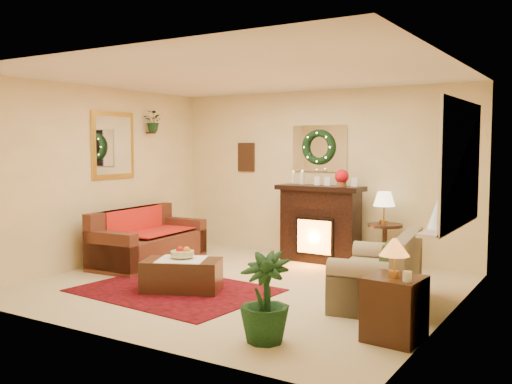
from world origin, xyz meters
The scene contains 31 objects.
floor centered at (0.00, 0.00, 0.00)m, with size 5.00×5.00×0.00m, color beige.
ceiling centered at (0.00, 0.00, 2.60)m, with size 5.00×5.00×0.00m, color white.
wall_back centered at (0.00, 2.25, 1.30)m, with size 5.00×5.00×0.00m, color #EFD88C.
wall_front centered at (0.00, -2.25, 1.30)m, with size 5.00×5.00×0.00m, color #EFD88C.
wall_left centered at (-2.50, 0.00, 1.30)m, with size 4.50×4.50×0.00m, color #EFD88C.
wall_right centered at (2.50, 0.00, 1.30)m, with size 4.50×4.50×0.00m, color #EFD88C.
area_rug centered at (-0.55, -0.63, 0.01)m, with size 2.22×1.66×0.01m, color #5F0D04.
sofa centered at (-1.93, 0.45, 0.43)m, with size 0.82×1.87×0.80m, color brown.
red_throw centered at (-2.00, 0.63, 0.46)m, with size 0.78×1.27×0.02m, color #B12528.
fireplace centered at (0.20, 1.86, 0.55)m, with size 1.18×0.37×1.08m, color black.
poinsettia centered at (0.55, 1.83, 1.30)m, with size 0.20×0.20×0.20m, color red.
mantel_candle_a centered at (-0.23, 1.81, 1.26)m, with size 0.06×0.06×0.17m, color white.
mantel_candle_b centered at (-0.08, 1.81, 1.26)m, with size 0.07×0.07×0.20m, color white.
mantel_mirror centered at (0.00, 2.23, 1.70)m, with size 0.92×0.02×0.72m, color white.
wreath centered at (0.00, 2.19, 1.72)m, with size 0.55×0.55×0.11m, color #194719.
wall_art centered at (-1.35, 2.23, 1.55)m, with size 0.32×0.03×0.48m, color #381E11.
gold_mirror centered at (-2.48, 0.30, 1.75)m, with size 0.03×0.84×1.00m, color gold.
hanging_plant centered at (-2.34, 1.05, 1.97)m, with size 0.33×0.28×0.36m, color #194719.
loveseat centered at (1.71, 0.13, 0.42)m, with size 0.79×1.36×0.79m, color #816F5A.
window_frame centered at (2.48, 0.55, 1.55)m, with size 0.03×1.86×1.36m, color white.
window_glass centered at (2.47, 0.55, 1.55)m, with size 0.02×1.70×1.22m, color black.
window_sill centered at (2.38, 0.55, 0.87)m, with size 0.22×1.86×0.04m, color white.
mini_tree centered at (2.36, 0.09, 1.04)m, with size 0.20×0.20×0.31m, color silver.
sill_plant centered at (2.38, 1.25, 1.08)m, with size 0.26×0.21×0.48m, color #1D411C.
side_table_round centered at (1.19, 1.90, 0.33)m, with size 0.49×0.49×0.64m, color black.
lamp_cream centered at (1.17, 1.91, 0.88)m, with size 0.31×0.31×0.47m, color #FFF1BA.
end_table_square centered at (2.26, -0.96, 0.27)m, with size 0.47×0.47×0.58m, color #391A0F.
lamp_tiffany centered at (2.25, -0.98, 0.74)m, with size 0.27×0.27×0.39m, color orange.
coffee_table centered at (-0.46, -0.60, 0.21)m, with size 0.91×0.50×0.38m, color #311C0A.
fruit_bowl centered at (-0.48, -0.56, 0.45)m, with size 0.28×0.28×0.07m, color beige.
floor_palm centered at (1.30, -1.60, 0.45)m, with size 1.35×1.35×2.41m, color #133514.
Camera 1 is at (3.82, -5.86, 1.74)m, focal length 40.00 mm.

